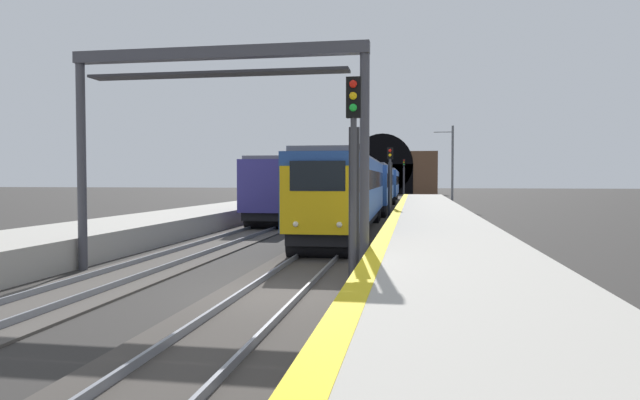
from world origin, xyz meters
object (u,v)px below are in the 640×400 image
at_px(railway_signal_mid, 390,179).
at_px(catenary_mast_near, 452,166).
at_px(railway_signal_near, 354,162).
at_px(railway_signal_far, 404,174).
at_px(train_main_approaching, 375,185).
at_px(train_adjacent_platform, 334,183).
at_px(overhead_signal_gantry, 217,101).

distance_m(railway_signal_mid, catenary_mast_near, 19.58).
distance_m(railway_signal_near, railway_signal_far, 72.54).
bearing_deg(train_main_approaching, railway_signal_near, 2.24).
relative_size(train_main_approaching, catenary_mast_near, 7.64).
bearing_deg(train_adjacent_platform, overhead_signal_gantry, -177.81).
height_order(train_main_approaching, railway_signal_near, railway_signal_near).
bearing_deg(railway_signal_mid, railway_signal_far, -180.00).
relative_size(railway_signal_far, catenary_mast_near, 0.74).
xyz_separation_m(train_adjacent_platform, railway_signal_mid, (-22.54, -6.82, 0.51)).
xyz_separation_m(railway_signal_mid, railway_signal_far, (50.16, 0.00, 0.62)).
distance_m(train_main_approaching, railway_signal_far, 37.88).
distance_m(train_adjacent_platform, overhead_signal_gantry, 43.43).
bearing_deg(railway_signal_mid, train_main_approaching, -171.68).
height_order(train_adjacent_platform, railway_signal_mid, train_adjacent_platform).
relative_size(train_adjacent_platform, catenary_mast_near, 7.51).
distance_m(train_adjacent_platform, railway_signal_mid, 23.55).
bearing_deg(railway_signal_near, railway_signal_mid, -180.00).
height_order(railway_signal_near, railway_signal_mid, railway_signal_near).
bearing_deg(railway_signal_far, railway_signal_mid, 0.00).
bearing_deg(catenary_mast_near, railway_signal_far, 9.36).
bearing_deg(train_main_approaching, railway_signal_mid, 7.59).
bearing_deg(railway_signal_near, catenary_mast_near, 172.87).
bearing_deg(railway_signal_near, train_adjacent_platform, -171.37).
xyz_separation_m(railway_signal_near, overhead_signal_gantry, (1.66, 4.31, 1.90)).
relative_size(train_adjacent_platform, railway_signal_near, 10.89).
height_order(train_adjacent_platform, catenary_mast_near, catenary_mast_near).
height_order(railway_signal_far, catenary_mast_near, catenary_mast_near).
xyz_separation_m(railway_signal_near, railway_signal_far, (72.54, 0.00, 0.20)).
bearing_deg(train_main_approaching, train_adjacent_platform, -154.56).
distance_m(train_adjacent_platform, railway_signal_near, 45.45).
height_order(train_main_approaching, overhead_signal_gantry, overhead_signal_gantry).
xyz_separation_m(train_adjacent_platform, overhead_signal_gantry, (-43.27, -2.51, 2.83)).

